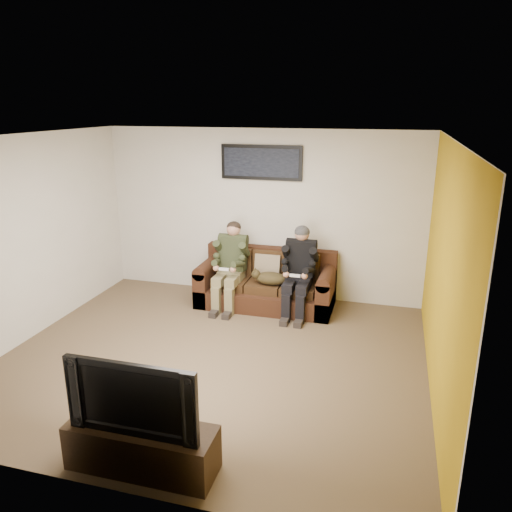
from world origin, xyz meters
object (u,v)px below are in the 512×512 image
(cat, at_px, (270,278))
(framed_poster, at_px, (261,162))
(sofa, at_px, (267,284))
(person_right, at_px, (299,266))
(person_left, at_px, (231,261))
(tv_stand, at_px, (142,447))
(television, at_px, (138,393))

(cat, xyz_separation_m, framed_poster, (-0.30, 0.62, 1.59))
(sofa, bearing_deg, person_right, -17.93)
(sofa, height_order, cat, sofa)
(person_left, xyz_separation_m, framed_poster, (0.32, 0.56, 1.40))
(person_left, bearing_deg, cat, -5.65)
(sofa, distance_m, framed_poster, 1.84)
(tv_stand, bearing_deg, television, 110.42)
(framed_poster, bearing_deg, person_left, -119.63)
(cat, distance_m, tv_stand, 3.56)
(person_left, xyz_separation_m, television, (0.41, -3.60, 0.02))
(television, bearing_deg, framed_poster, 91.06)
(sofa, bearing_deg, tv_stand, -91.72)
(sofa, bearing_deg, person_left, -162.03)
(cat, bearing_deg, television, -93.45)
(person_left, height_order, television, person_left)
(framed_poster, height_order, tv_stand, framed_poster)
(person_right, height_order, television, person_right)
(person_right, bearing_deg, person_left, -179.98)
(cat, relative_size, framed_poster, 0.53)
(television, bearing_deg, person_right, 79.90)
(sofa, xyz_separation_m, cat, (0.10, -0.23, 0.19))
(television, bearing_deg, sofa, 88.15)
(person_right, height_order, tv_stand, person_right)
(person_left, xyz_separation_m, cat, (0.62, -0.06, -0.19))
(sofa, height_order, person_right, person_right)
(sofa, distance_m, tv_stand, 3.78)
(person_left, relative_size, person_right, 0.99)
(framed_poster, xyz_separation_m, tv_stand, (0.09, -4.17, -1.90))
(tv_stand, bearing_deg, person_right, 79.90)
(person_left, xyz_separation_m, person_right, (1.04, 0.00, 0.00))
(person_left, distance_m, person_right, 1.04)
(tv_stand, bearing_deg, framed_poster, 91.06)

